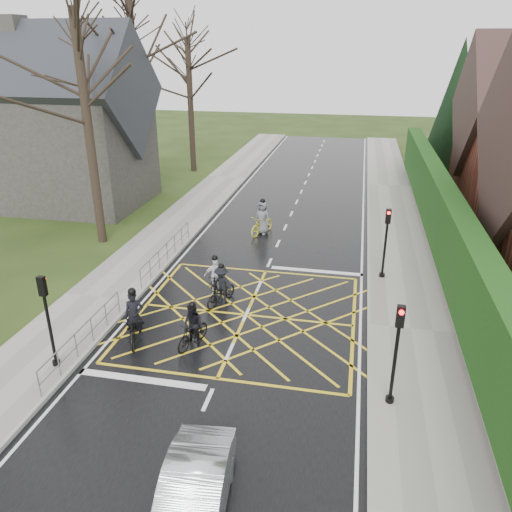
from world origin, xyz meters
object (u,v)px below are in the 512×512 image
(cyclist_back, at_px, (193,329))
(car, at_px, (193,499))
(cyclist_front, at_px, (215,281))
(cyclist_rear, at_px, (134,323))
(cyclist_mid, at_px, (221,289))
(cyclist_lead, at_px, (262,222))

(cyclist_back, relative_size, car, 0.44)
(cyclist_front, bearing_deg, cyclist_rear, -129.48)
(car, bearing_deg, cyclist_mid, 95.51)
(cyclist_rear, bearing_deg, cyclist_front, 44.66)
(cyclist_lead, distance_m, car, 17.72)
(cyclist_back, height_order, cyclist_front, cyclist_front)
(cyclist_rear, bearing_deg, car, -77.02)
(cyclist_rear, xyz_separation_m, cyclist_lead, (2.30, 11.19, 0.04))
(cyclist_back, xyz_separation_m, cyclist_mid, (0.13, 3.12, -0.01))
(cyclist_rear, distance_m, cyclist_lead, 11.42)
(cyclist_front, xyz_separation_m, car, (2.44, -10.24, 0.00))
(cyclist_rear, distance_m, cyclist_back, 2.08)
(cyclist_rear, xyz_separation_m, car, (4.22, -6.43, 0.00))
(cyclist_back, distance_m, cyclist_lead, 11.12)
(cyclist_rear, relative_size, car, 0.55)
(cyclist_back, relative_size, cyclist_front, 0.95)
(cyclist_mid, height_order, car, cyclist_mid)
(cyclist_rear, height_order, cyclist_mid, cyclist_rear)
(cyclist_mid, bearing_deg, cyclist_front, 146.35)
(car, bearing_deg, cyclist_front, 97.13)
(cyclist_front, xyz_separation_m, cyclist_lead, (0.52, 7.37, 0.04))
(cyclist_rear, relative_size, cyclist_front, 1.20)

